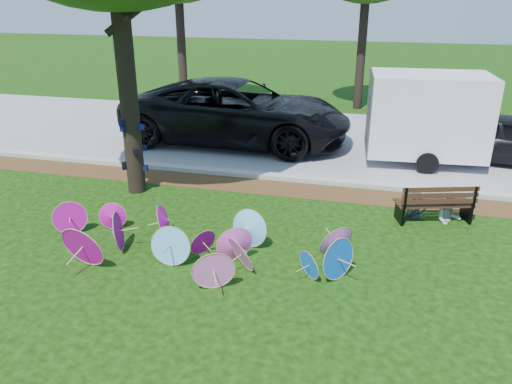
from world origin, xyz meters
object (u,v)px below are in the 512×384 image
Objects in this scene: parasol_pile at (194,241)px; park_bench at (434,202)px; black_van at (237,112)px; person_left at (418,192)px; cargo_trailer at (427,114)px; person_right at (451,197)px.

parasol_pile reaches higher than park_bench.
black_van is 7.28m from person_left.
park_bench is (5.88, -4.76, -0.59)m from black_van.
person_left is at bearing -99.01° from cargo_trailer.
cargo_trailer is (5.87, -0.61, 0.41)m from black_van.
parasol_pile is at bearing -168.47° from black_van.
parasol_pile is 3.72× the size of park_bench.
person_right is (0.36, -4.10, -0.86)m from cargo_trailer.
person_left reaches higher than park_bench.
person_right is at bearing -89.25° from cargo_trailer.
parasol_pile is 0.85× the size of black_van.
person_right is at bearing 31.47° from parasol_pile.
park_bench is at bearing -94.13° from cargo_trailer.
park_bench is (0.01, -4.15, -1.00)m from cargo_trailer.
park_bench is (4.48, 2.90, 0.06)m from parasol_pile.
cargo_trailer is at bearing -94.78° from black_van.
person_right is (0.70, 0.00, -0.03)m from person_left.
person_right is at bearing -125.94° from black_van.
person_left is 0.70m from person_right.
person_left is (5.53, -4.71, -0.42)m from black_van.
parasol_pile is 7.82m from black_van.
park_bench is at bearing 176.81° from person_right.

